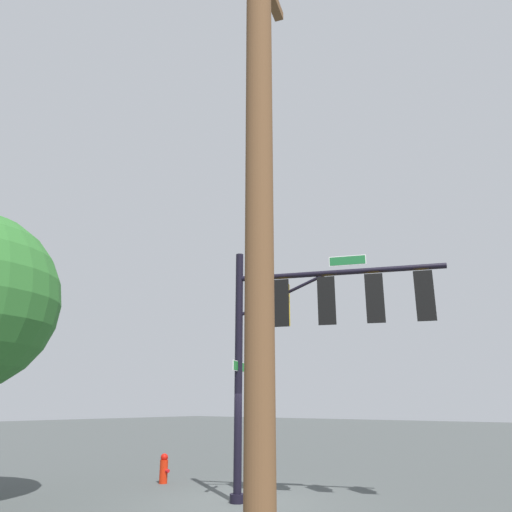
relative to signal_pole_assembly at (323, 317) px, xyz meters
The scene contains 4 objects.
ground_plane 4.88m from the signal_pole_assembly, 156.52° to the right, with size 120.00×120.00×0.00m, color #424747.
signal_pole_assembly is the anchor object (origin of this frame).
utility_pole 7.66m from the signal_pole_assembly, 64.77° to the right, with size 0.69×1.74×8.07m.
fire_hydrant 6.88m from the signal_pole_assembly, behind, with size 0.33×0.24×0.83m.
Camera 1 is at (8.16, -9.85, 2.26)m, focal length 34.35 mm.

